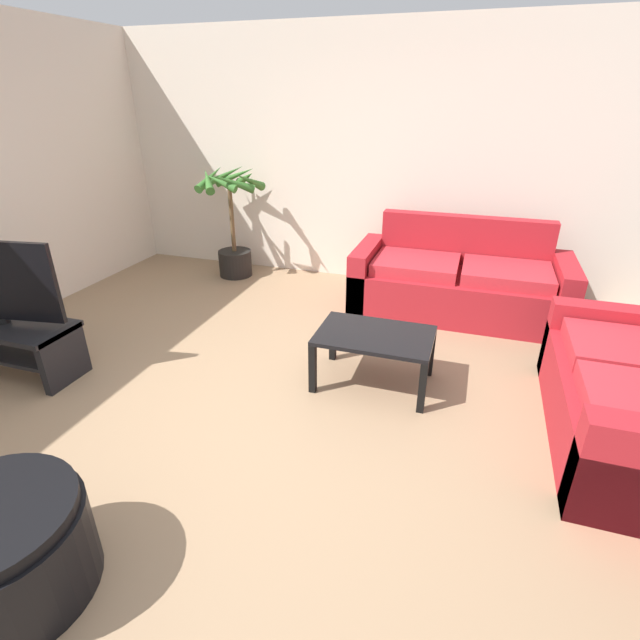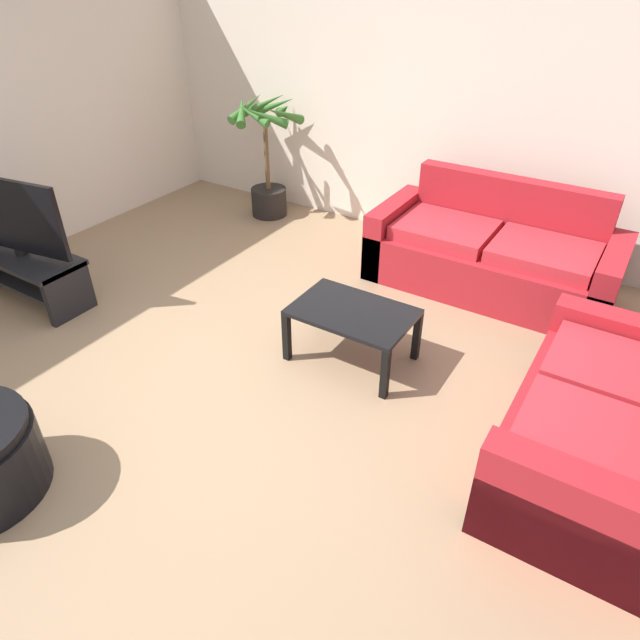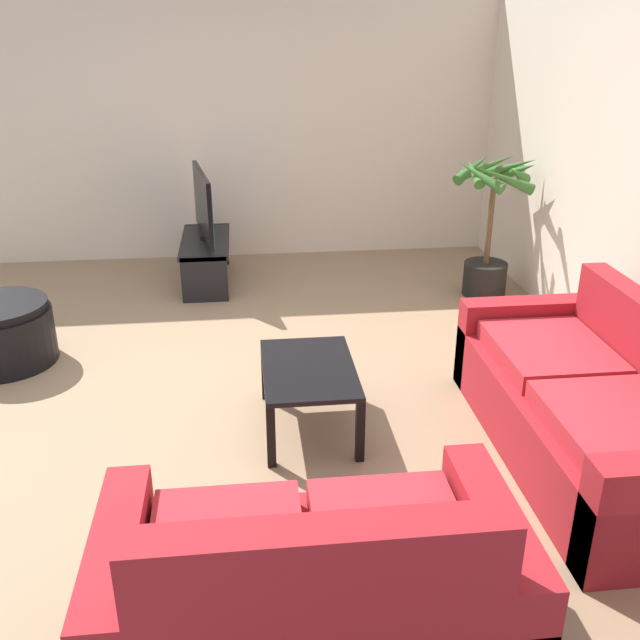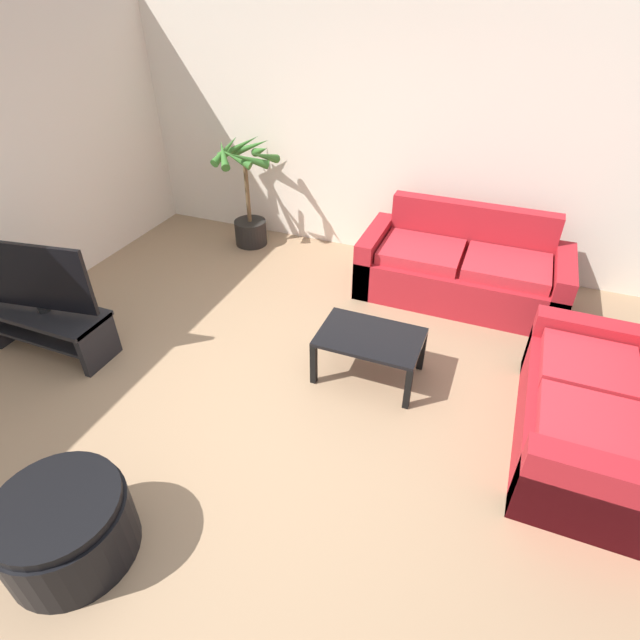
# 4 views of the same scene
# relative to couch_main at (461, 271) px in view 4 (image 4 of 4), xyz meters

# --- Properties ---
(ground_plane) EXTENTS (6.60, 6.60, 0.00)m
(ground_plane) POSITION_rel_couch_main_xyz_m (-1.09, -2.28, -0.30)
(ground_plane) COLOR #937556
(wall_back) EXTENTS (6.00, 0.06, 2.70)m
(wall_back) POSITION_rel_couch_main_xyz_m (-1.09, 0.72, 1.05)
(wall_back) COLOR beige
(wall_back) RESTS_ON ground
(couch_main) EXTENTS (2.05, 0.90, 0.90)m
(couch_main) POSITION_rel_couch_main_xyz_m (0.00, 0.00, 0.00)
(couch_main) COLOR maroon
(couch_main) RESTS_ON ground
(couch_loveseat) EXTENTS (0.90, 1.65, 0.90)m
(couch_loveseat) POSITION_rel_couch_main_xyz_m (1.19, -1.72, -0.00)
(couch_loveseat) COLOR maroon
(couch_loveseat) RESTS_ON ground
(tv_stand) EXTENTS (1.10, 0.45, 0.43)m
(tv_stand) POSITION_rel_couch_main_xyz_m (-3.25, -2.28, -0.02)
(tv_stand) COLOR black
(tv_stand) RESTS_ON ground
(tv) EXTENTS (1.07, 0.21, 0.65)m
(tv) POSITION_rel_couch_main_xyz_m (-3.25, -2.28, 0.46)
(tv) COLOR black
(tv) RESTS_ON tv_stand
(coffee_table) EXTENTS (0.84, 0.56, 0.42)m
(coffee_table) POSITION_rel_couch_main_xyz_m (-0.51, -1.57, 0.06)
(coffee_table) COLOR black
(coffee_table) RESTS_ON ground
(potted_palm) EXTENTS (0.77, 0.78, 1.28)m
(potted_palm) POSITION_rel_couch_main_xyz_m (-2.62, 0.27, 0.29)
(potted_palm) COLOR black
(potted_palm) RESTS_ON ground
(ottoman) EXTENTS (0.75, 0.75, 0.47)m
(ottoman) POSITION_rel_couch_main_xyz_m (-1.67, -3.73, -0.07)
(ottoman) COLOR black
(ottoman) RESTS_ON ground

